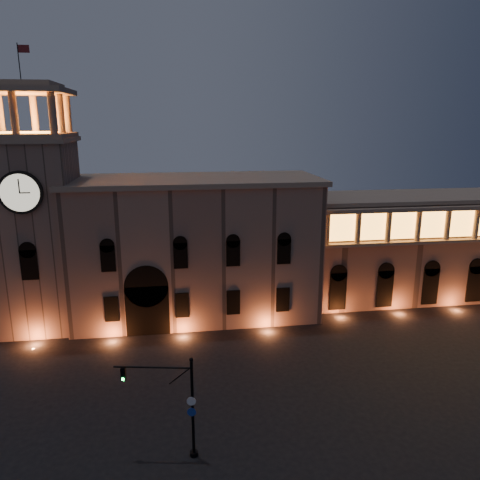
# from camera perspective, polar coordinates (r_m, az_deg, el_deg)

# --- Properties ---
(ground) EXTENTS (160.00, 160.00, 0.00)m
(ground) POSITION_cam_1_polar(r_m,az_deg,el_deg) (43.14, -0.66, -19.99)
(ground) COLOR black
(ground) RESTS_ON ground
(government_building) EXTENTS (30.80, 12.80, 17.60)m
(government_building) POSITION_cam_1_polar(r_m,az_deg,el_deg) (59.38, -5.51, -0.92)
(government_building) COLOR #8A6A5A
(government_building) RESTS_ON ground
(clock_tower) EXTENTS (9.80, 9.80, 32.40)m
(clock_tower) POSITION_cam_1_polar(r_m,az_deg,el_deg) (59.65, -23.52, 1.70)
(clock_tower) COLOR #8A6A5A
(clock_tower) RESTS_ON ground
(colonnade_wing) EXTENTS (40.60, 11.50, 14.50)m
(colonnade_wing) POSITION_cam_1_polar(r_m,az_deg,el_deg) (71.73, 22.74, -0.51)
(colonnade_wing) COLOR #856555
(colonnade_wing) RESTS_ON ground
(traffic_light) EXTENTS (5.83, 1.38, 8.10)m
(traffic_light) POSITION_cam_1_polar(r_m,az_deg,el_deg) (36.32, -7.45, -19.35)
(traffic_light) COLOR black
(traffic_light) RESTS_ON ground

